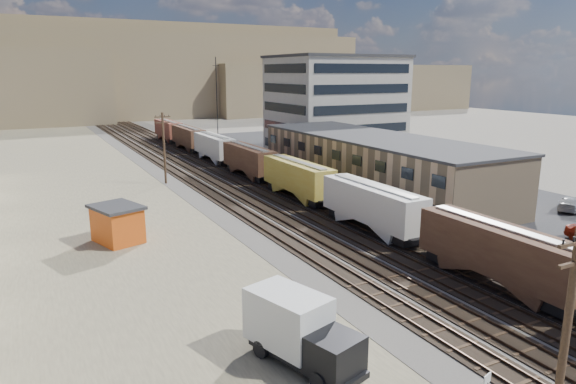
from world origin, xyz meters
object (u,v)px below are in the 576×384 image
utility_pole_north (164,146)px  maintenance_shed (117,223)px  parked_car_silver (571,204)px  freight_train (271,167)px  parked_car_blue (346,152)px  utility_pole_south (565,344)px  box_truck (299,330)px

utility_pole_north → maintenance_shed: (-10.53, -23.26, -3.50)m
parked_car_silver → freight_train: bearing=17.9°
maintenance_shed → parked_car_blue: bearing=34.0°
utility_pole_north → maintenance_shed: size_ratio=1.75×
utility_pole_south → parked_car_blue: utility_pole_south is taller
maintenance_shed → parked_car_blue: (46.65, 31.52, -1.06)m
utility_pole_south → parked_car_blue: (36.12, 68.26, -4.56)m
utility_pole_south → parked_car_silver: bearing=33.0°
utility_pole_south → parked_car_silver: size_ratio=1.84×
parked_car_blue → freight_train: bearing=161.0°
utility_pole_south → maintenance_shed: size_ratio=1.75×
freight_train → parked_car_silver: 36.84m
box_truck → parked_car_blue: 70.62m
parked_car_silver → utility_pole_north: bearing=21.4°
parked_car_silver → parked_car_blue: (-1.07, 44.07, -0.05)m
freight_train → box_truck: bearing=-113.9°
maintenance_shed → utility_pole_north: bearing=65.6°
freight_train → maintenance_shed: 27.07m
box_truck → parked_car_silver: (42.64, 13.01, -1.12)m
parked_car_blue → parked_car_silver: bearing=-143.1°
utility_pole_south → parked_car_silver: (37.20, 24.19, -4.51)m
box_truck → parked_car_blue: bearing=53.9°
utility_pole_north → parked_car_blue: utility_pole_north is taller
freight_train → box_truck: 43.85m
utility_pole_south → parked_car_blue: size_ratio=1.87×
utility_pole_north → parked_car_silver: 51.83m
freight_train → utility_pole_south: 52.79m
utility_pole_north → parked_car_silver: (37.20, -35.81, -4.51)m
utility_pole_north → parked_car_silver: bearing=-43.9°
parked_car_silver → utility_pole_south: bearing=98.3°
freight_train → utility_pole_north: bearing=144.6°
box_truck → utility_pole_south: bearing=-64.1°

